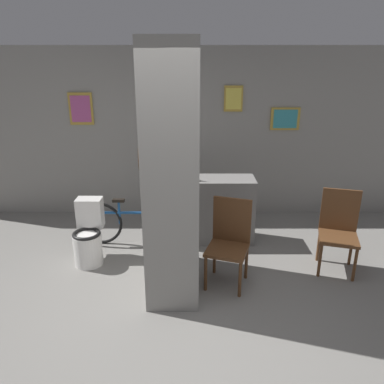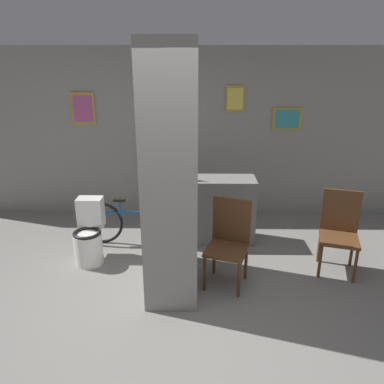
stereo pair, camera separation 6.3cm
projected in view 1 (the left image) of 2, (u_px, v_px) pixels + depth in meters
ground_plane at (184, 312)px, 3.79m from camera, size 14.00×14.00×0.00m
wall_back at (187, 134)px, 5.82m from camera, size 8.00×0.09×2.60m
pillar_center at (173, 173)px, 3.86m from camera, size 0.56×1.10×2.60m
counter_shelf at (208, 210)px, 5.16m from camera, size 1.25×0.44×0.90m
toilet at (89, 237)px, 4.63m from camera, size 0.35×0.51×0.78m
chair_near_pillar at (229, 239)px, 4.16m from camera, size 0.55×0.55×0.97m
chair_by_doorway at (339, 228)px, 4.44m from camera, size 0.53×0.53×0.97m
bicycle at (140, 222)px, 5.08m from camera, size 1.70×0.42×0.66m
bottle_tall at (186, 171)px, 4.90m from camera, size 0.08×0.08×0.33m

